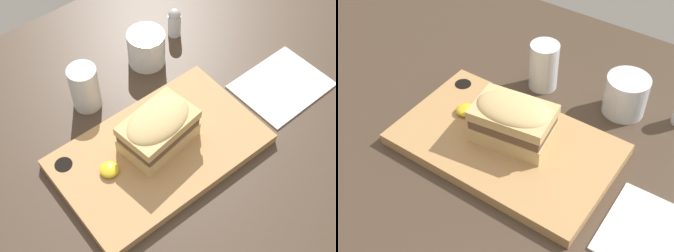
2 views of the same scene
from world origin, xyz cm
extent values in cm
cube|color=#423326|center=(0.00, 0.00, 1.00)|extent=(156.91, 100.77, 2.00)
cube|color=tan|center=(4.02, -0.40, 3.10)|extent=(39.50, 24.07, 2.20)
cylinder|color=black|center=(-12.36, 8.27, 3.70)|extent=(3.37, 3.37, 1.10)
cube|color=tan|center=(4.72, 1.27, 5.78)|extent=(15.15, 10.92, 3.17)
cube|color=brown|center=(4.72, 1.27, 8.33)|extent=(14.54, 10.48, 1.92)
cube|color=tan|center=(4.72, 1.27, 10.24)|extent=(15.15, 10.92, 1.90)
ellipsoid|color=tan|center=(4.72, 1.27, 11.03)|extent=(14.84, 10.70, 2.85)
ellipsoid|color=gold|center=(-6.46, 1.66, 4.92)|extent=(3.61, 3.61, 1.45)
cylinder|color=silver|center=(0.06, 19.55, 7.10)|extent=(6.00, 6.00, 10.20)
cylinder|color=silver|center=(0.06, 19.55, 4.49)|extent=(5.28, 5.28, 4.59)
cylinder|color=silver|center=(17.30, 21.82, 6.00)|extent=(8.40, 8.40, 8.00)
cylinder|color=#33050F|center=(17.30, 21.82, 4.75)|extent=(7.56, 7.56, 5.10)
cube|color=white|center=(35.55, -2.56, 2.20)|extent=(19.59, 15.53, 0.40)
camera|label=1|loc=(-25.98, -40.02, 78.42)|focal=50.00mm
camera|label=2|loc=(37.61, -48.70, 64.44)|focal=50.00mm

